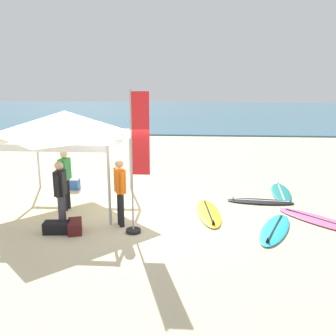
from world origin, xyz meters
name	(u,v)px	position (x,y,z in m)	size (l,w,h in m)	color
ground_plane	(139,217)	(0.00, 0.00, 0.00)	(80.00, 80.00, 0.00)	beige
sea	(180,112)	(0.00, 32.62, 0.05)	(80.00, 36.00, 0.10)	#386B84
canopy_tent	(65,123)	(-2.21, 0.97, 2.39)	(3.26, 3.26, 2.75)	#B7B7BC
surfboard_cyan	(275,229)	(3.46, -0.71, 0.04)	(1.39, 2.26, 0.19)	#23B2CC
surfboard_pink	(322,221)	(4.79, -0.08, 0.04)	(2.19, 2.26, 0.19)	pink
surfboard_yellow	(209,213)	(1.89, 0.31, 0.04)	(0.80, 2.24, 0.19)	yellow
surfboard_black	(260,201)	(3.47, 1.40, 0.04)	(2.01, 0.71, 0.19)	black
surfboard_teal	(281,192)	(4.31, 2.36, 0.04)	(0.83, 2.23, 0.19)	#19847F
person_black	(61,190)	(-1.75, -0.94, 0.99)	(0.24, 0.55, 1.71)	#383842
person_orange	(120,188)	(-0.36, -0.64, 0.99)	(0.35, 0.51, 1.71)	black
person_green	(65,176)	(-2.12, 0.43, 0.99)	(0.27, 0.55, 1.71)	black
banner_flag	(137,169)	(0.14, -1.05, 1.57)	(0.60, 0.36, 3.40)	#99999E
gear_bag_near_tent	(75,227)	(-1.39, -1.12, 0.14)	(0.60, 0.32, 0.28)	#4C1919
gear_bag_by_pole	(57,227)	(-1.81, -1.20, 0.14)	(0.60, 0.32, 0.28)	black
cooler_box	(72,183)	(-2.61, 2.40, 0.20)	(0.50, 0.36, 0.39)	#2D60B7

